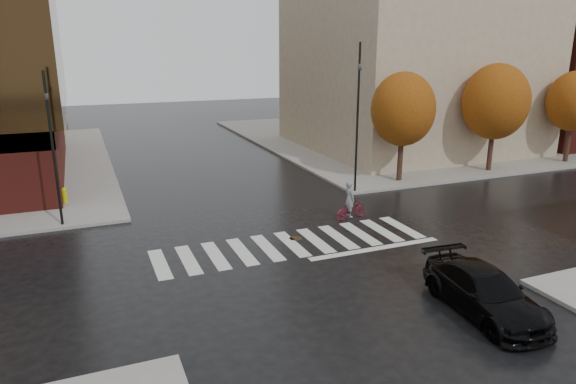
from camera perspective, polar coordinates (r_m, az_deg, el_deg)
name	(u,v)px	position (r m, az deg, el deg)	size (l,w,h in m)	color
ground	(296,248)	(21.38, 0.94, -6.26)	(120.00, 120.00, 0.00)	black
sidewalk_ne	(415,135)	(49.30, 13.98, 6.14)	(30.00, 30.00, 0.15)	gray
crosswalk	(292,244)	(21.81, 0.42, -5.79)	(12.00, 3.00, 0.01)	silver
building_ne_tan	(411,31)	(43.07, 13.55, 16.96)	(16.00, 16.00, 18.00)	gray
building_ne_brick	(567,57)	(53.25, 28.61, 13.08)	(14.00, 14.00, 14.00)	maroon
tree_ne_a	(403,109)	(31.39, 12.68, 8.94)	(3.80, 3.80, 6.50)	#301D15
tree_ne_b	(496,102)	(35.81, 22.07, 9.26)	(4.20, 4.20, 6.89)	#301D15
tree_ne_c	(574,101)	(41.00, 29.19, 8.78)	(3.60, 3.60, 6.31)	#301D15
sedan	(484,292)	(17.39, 20.98, -10.31)	(1.95, 4.80, 1.39)	black
cyclist	(350,206)	(24.90, 6.92, -1.54)	(1.74, 0.83, 1.89)	maroon
traffic_light_nw	(52,141)	(24.97, -24.76, 5.21)	(0.20, 0.17, 6.93)	black
traffic_light_ne	(358,107)	(28.44, 7.77, 9.36)	(0.21, 0.23, 8.13)	black
fire_hydrant	(64,194)	(29.18, -23.59, -0.25)	(0.30, 0.30, 0.84)	#C2CB0B
manhole	(296,238)	(22.40, 0.86, -5.18)	(0.56, 0.56, 0.01)	#413017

